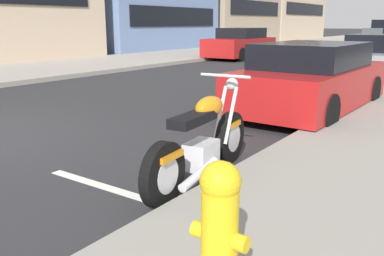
# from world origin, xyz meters

# --- Properties ---
(sidewalk_far_curb) EXTENTS (120.00, 5.00, 0.14)m
(sidewalk_far_curb) POSITION_xyz_m (12.00, 6.65, 0.07)
(sidewalk_far_curb) COLOR gray
(sidewalk_far_curb) RESTS_ON ground
(parking_stall_stripe) EXTENTS (0.12, 2.20, 0.01)m
(parking_stall_stripe) POSITION_xyz_m (0.00, -3.55, 0.00)
(parking_stall_stripe) COLOR silver
(parking_stall_stripe) RESTS_ON ground
(parked_motorcycle) EXTENTS (2.15, 0.62, 1.12)m
(parked_motorcycle) POSITION_xyz_m (0.76, -4.01, 0.43)
(parked_motorcycle) COLOR black
(parked_motorcycle) RESTS_ON ground
(parked_car_mid_block) EXTENTS (4.17, 1.88, 1.33)m
(parked_car_mid_block) POSITION_xyz_m (5.03, -3.70, 0.64)
(parked_car_mid_block) COLOR #AD1919
(parked_car_mid_block) RESTS_ON ground
(parked_car_second_in_row) EXTENTS (4.05, 1.96, 1.35)m
(parked_car_second_in_row) POSITION_xyz_m (11.15, -3.66, 0.63)
(parked_car_second_in_row) COLOR gray
(parked_car_second_in_row) RESTS_ON ground
(car_opposite_curb) EXTENTS (4.54, 1.91, 1.45)m
(car_opposite_curb) POSITION_xyz_m (15.45, 3.53, 0.69)
(car_opposite_curb) COLOR #AD1919
(car_opposite_curb) RESTS_ON ground
(fire_hydrant) EXTENTS (0.24, 0.36, 0.80)m
(fire_hydrant) POSITION_xyz_m (-0.97, -5.28, 0.57)
(fire_hydrant) COLOR gold
(fire_hydrant) RESTS_ON sidewalk_near_curb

